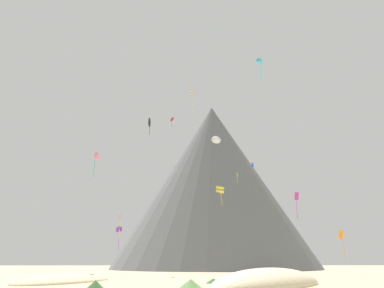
{
  "coord_description": "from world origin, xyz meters",
  "views": [
    {
      "loc": [
        -2.37,
        -34.02,
        2.54
      ],
      "look_at": [
        -0.39,
        33.38,
        25.15
      ],
      "focal_mm": 32.78,
      "sensor_mm": 36.0,
      "label": 1
    }
  ],
  "objects_px": {
    "kite_black_high": "(150,123)",
    "rock_massif": "(213,190)",
    "kite_magenta_low": "(297,199)",
    "kite_lime_mid": "(237,176)",
    "kite_gold_high": "(192,92)",
    "kite_pink_low": "(119,216)",
    "kite_violet_low": "(119,230)",
    "kite_rainbow_mid": "(96,157)",
    "kite_yellow_mid": "(220,190)",
    "bush_low_patch": "(95,286)",
    "bush_ridge_crest": "(213,281)",
    "bush_mid_center": "(191,284)",
    "kite_orange_low": "(341,238)",
    "kite_cyan_high": "(259,61)",
    "kite_white_mid": "(216,139)",
    "kite_red_high": "(173,120)",
    "bush_near_right": "(284,283)",
    "kite_blue_high": "(252,167)"
  },
  "relations": [
    {
      "from": "kite_cyan_high",
      "to": "kite_yellow_mid",
      "type": "distance_m",
      "value": 27.61
    },
    {
      "from": "bush_low_patch",
      "to": "kite_cyan_high",
      "type": "xyz_separation_m",
      "value": [
        23.15,
        29.76,
        41.19
      ]
    },
    {
      "from": "kite_cyan_high",
      "to": "kite_orange_low",
      "type": "distance_m",
      "value": 37.72
    },
    {
      "from": "rock_massif",
      "to": "kite_violet_low",
      "type": "bearing_deg",
      "value": -129.42
    },
    {
      "from": "kite_pink_low",
      "to": "kite_black_high",
      "type": "bearing_deg",
      "value": 150.2
    },
    {
      "from": "bush_near_right",
      "to": "kite_cyan_high",
      "type": "height_order",
      "value": "kite_cyan_high"
    },
    {
      "from": "bush_near_right",
      "to": "kite_lime_mid",
      "type": "bearing_deg",
      "value": 87.48
    },
    {
      "from": "kite_violet_low",
      "to": "kite_rainbow_mid",
      "type": "bearing_deg",
      "value": 23.7
    },
    {
      "from": "kite_white_mid",
      "to": "kite_red_high",
      "type": "height_order",
      "value": "kite_red_high"
    },
    {
      "from": "kite_black_high",
      "to": "rock_massif",
      "type": "bearing_deg",
      "value": -18.19
    },
    {
      "from": "bush_low_patch",
      "to": "kite_pink_low",
      "type": "relative_size",
      "value": 0.45
    },
    {
      "from": "bush_low_patch",
      "to": "kite_black_high",
      "type": "distance_m",
      "value": 64.85
    },
    {
      "from": "kite_lime_mid",
      "to": "kite_red_high",
      "type": "bearing_deg",
      "value": -83.68
    },
    {
      "from": "kite_gold_high",
      "to": "kite_rainbow_mid",
      "type": "relative_size",
      "value": 1.12
    },
    {
      "from": "kite_pink_low",
      "to": "kite_rainbow_mid",
      "type": "bearing_deg",
      "value": -83.59
    },
    {
      "from": "kite_violet_low",
      "to": "kite_blue_high",
      "type": "xyz_separation_m",
      "value": [
        34.78,
        -3.26,
        16.08
      ]
    },
    {
      "from": "kite_gold_high",
      "to": "kite_white_mid",
      "type": "distance_m",
      "value": 13.29
    },
    {
      "from": "bush_ridge_crest",
      "to": "kite_black_high",
      "type": "distance_m",
      "value": 56.6
    },
    {
      "from": "bush_ridge_crest",
      "to": "kite_red_high",
      "type": "relative_size",
      "value": 0.7
    },
    {
      "from": "kite_magenta_low",
      "to": "kite_lime_mid",
      "type": "height_order",
      "value": "kite_lime_mid"
    },
    {
      "from": "kite_gold_high",
      "to": "kite_lime_mid",
      "type": "bearing_deg",
      "value": -36.96
    },
    {
      "from": "rock_massif",
      "to": "kite_rainbow_mid",
      "type": "height_order",
      "value": "rock_massif"
    },
    {
      "from": "kite_magenta_low",
      "to": "kite_lime_mid",
      "type": "xyz_separation_m",
      "value": [
        -7.96,
        14.53,
        7.57
      ]
    },
    {
      "from": "kite_black_high",
      "to": "kite_yellow_mid",
      "type": "xyz_separation_m",
      "value": [
        16.14,
        -18.32,
        -21.49
      ]
    },
    {
      "from": "kite_violet_low",
      "to": "kite_red_high",
      "type": "height_order",
      "value": "kite_red_high"
    },
    {
      "from": "bush_near_right",
      "to": "kite_white_mid",
      "type": "distance_m",
      "value": 26.77
    },
    {
      "from": "bush_mid_center",
      "to": "kite_orange_low",
      "type": "relative_size",
      "value": 0.49
    },
    {
      "from": "kite_orange_low",
      "to": "kite_blue_high",
      "type": "relative_size",
      "value": 1.36
    },
    {
      "from": "kite_white_mid",
      "to": "rock_massif",
      "type": "bearing_deg",
      "value": 81.36
    },
    {
      "from": "kite_black_high",
      "to": "kite_violet_low",
      "type": "bearing_deg",
      "value": 56.77
    },
    {
      "from": "kite_gold_high",
      "to": "kite_blue_high",
      "type": "distance_m",
      "value": 34.96
    },
    {
      "from": "bush_near_right",
      "to": "kite_white_mid",
      "type": "height_order",
      "value": "kite_white_mid"
    },
    {
      "from": "bush_low_patch",
      "to": "kite_rainbow_mid",
      "type": "bearing_deg",
      "value": 105.95
    },
    {
      "from": "bush_near_right",
      "to": "rock_massif",
      "type": "bearing_deg",
      "value": 89.52
    },
    {
      "from": "kite_gold_high",
      "to": "kite_pink_low",
      "type": "relative_size",
      "value": 1.13
    },
    {
      "from": "bush_mid_center",
      "to": "kite_cyan_high",
      "type": "relative_size",
      "value": 0.49
    },
    {
      "from": "bush_near_right",
      "to": "kite_red_high",
      "type": "distance_m",
      "value": 61.63
    },
    {
      "from": "bush_ridge_crest",
      "to": "kite_violet_low",
      "type": "bearing_deg",
      "value": 112.84
    },
    {
      "from": "kite_violet_low",
      "to": "kite_red_high",
      "type": "distance_m",
      "value": 31.69
    },
    {
      "from": "kite_white_mid",
      "to": "kite_lime_mid",
      "type": "distance_m",
      "value": 22.19
    },
    {
      "from": "kite_violet_low",
      "to": "kite_pink_low",
      "type": "height_order",
      "value": "kite_pink_low"
    },
    {
      "from": "bush_ridge_crest",
      "to": "kite_violet_low",
      "type": "relative_size",
      "value": 0.36
    },
    {
      "from": "bush_low_patch",
      "to": "kite_orange_low",
      "type": "height_order",
      "value": "kite_orange_low"
    },
    {
      "from": "bush_mid_center",
      "to": "kite_cyan_high",
      "type": "height_order",
      "value": "kite_cyan_high"
    },
    {
      "from": "kite_cyan_high",
      "to": "kite_orange_low",
      "type": "xyz_separation_m",
      "value": [
        13.57,
        2.72,
        -35.08
      ]
    },
    {
      "from": "bush_low_patch",
      "to": "kite_gold_high",
      "type": "bearing_deg",
      "value": 71.08
    },
    {
      "from": "bush_low_patch",
      "to": "kite_lime_mid",
      "type": "xyz_separation_m",
      "value": [
        19.64,
        42.42,
        19.94
      ]
    },
    {
      "from": "kite_violet_low",
      "to": "kite_yellow_mid",
      "type": "distance_m",
      "value": 34.8
    },
    {
      "from": "kite_cyan_high",
      "to": "kite_violet_low",
      "type": "xyz_separation_m",
      "value": [
        -31.84,
        30.21,
        -31.42
      ]
    },
    {
      "from": "kite_orange_low",
      "to": "kite_rainbow_mid",
      "type": "bearing_deg",
      "value": -142.45
    }
  ]
}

